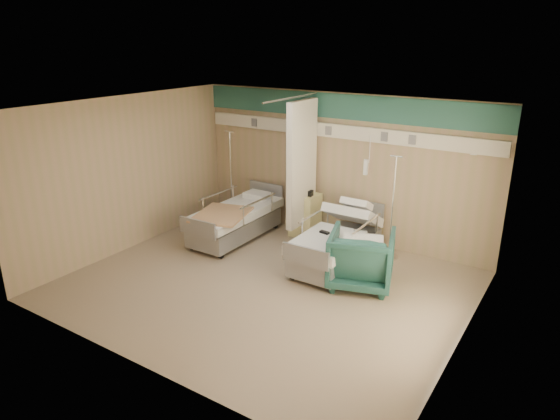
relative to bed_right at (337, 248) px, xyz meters
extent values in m
cube|color=#88745D|center=(-0.60, -1.30, -0.32)|extent=(6.00, 5.00, 0.00)
cube|color=tan|center=(-0.60, 1.20, 1.08)|extent=(6.00, 0.04, 2.80)
cube|color=tan|center=(-0.60, -3.80, 1.08)|extent=(6.00, 0.04, 2.80)
cube|color=tan|center=(-3.60, -1.30, 1.08)|extent=(0.04, 5.00, 2.80)
cube|color=tan|center=(2.40, -1.30, 1.08)|extent=(0.04, 5.00, 2.80)
cube|color=silver|center=(-0.60, -1.30, 2.48)|extent=(6.00, 5.00, 0.04)
cube|color=#2B645A|center=(-0.60, 1.18, 2.23)|extent=(6.00, 0.04, 0.45)
cube|color=silver|center=(-0.60, 1.15, 1.79)|extent=(5.88, 0.08, 0.25)
cylinder|color=silver|center=(-1.10, 0.30, 2.44)|extent=(0.03, 1.80, 0.03)
cube|color=white|center=(-1.10, 0.65, 1.19)|extent=(0.12, 0.90, 2.35)
cube|color=#EBE292|center=(-1.15, 0.90, 0.11)|extent=(0.50, 0.48, 0.85)
imported|color=#20504A|center=(0.65, -0.44, 0.14)|extent=(1.23, 1.24, 0.91)
cube|color=white|center=(0.69, -0.50, 0.63)|extent=(0.78, 0.74, 0.07)
cylinder|color=silver|center=(0.66, 0.80, -0.30)|extent=(0.33, 0.33, 0.03)
cylinder|color=silver|center=(0.66, 0.80, 0.61)|extent=(0.03, 0.03, 1.85)
cylinder|color=silver|center=(0.66, 0.80, 1.54)|extent=(0.22, 0.03, 0.03)
cylinder|color=silver|center=(-2.89, 0.77, -0.30)|extent=(0.35, 0.35, 0.03)
cylinder|color=silver|center=(-2.89, 0.77, 0.65)|extent=(0.03, 0.03, 1.93)
cylinder|color=silver|center=(-2.89, 0.77, 1.61)|extent=(0.23, 0.03, 0.03)
cube|color=black|center=(-0.13, -0.21, 0.33)|extent=(0.18, 0.10, 0.04)
cube|color=tan|center=(-2.15, -0.46, 0.33)|extent=(1.14, 1.29, 0.04)
cube|color=black|center=(-1.08, 0.85, 0.59)|extent=(0.21, 0.15, 0.11)
cylinder|color=white|center=(-1.24, 0.97, 0.60)|extent=(0.11, 0.11, 0.13)
camera|label=1|loc=(3.47, -7.14, 3.45)|focal=32.00mm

